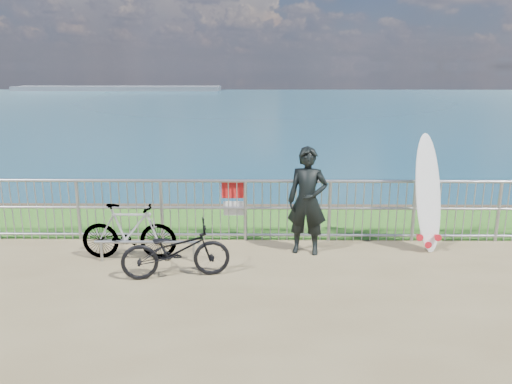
{
  "coord_description": "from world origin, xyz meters",
  "views": [
    {
      "loc": [
        -0.2,
        -6.95,
        3.05
      ],
      "look_at": [
        -0.31,
        1.2,
        1.0
      ],
      "focal_mm": 35.0,
      "sensor_mm": 36.0,
      "label": 1
    }
  ],
  "objects_px": {
    "surfboard": "(428,198)",
    "bicycle_far": "(129,231)",
    "surfer": "(307,201)",
    "bicycle_near": "(176,250)"
  },
  "relations": [
    {
      "from": "bicycle_far",
      "to": "surfer",
      "type": "bearing_deg",
      "value": -83.68
    },
    {
      "from": "surfer",
      "to": "bicycle_far",
      "type": "bearing_deg",
      "value": -161.58
    },
    {
      "from": "surfboard",
      "to": "bicycle_far",
      "type": "xyz_separation_m",
      "value": [
        -4.95,
        -0.48,
        -0.46
      ]
    },
    {
      "from": "surfer",
      "to": "bicycle_far",
      "type": "height_order",
      "value": "surfer"
    },
    {
      "from": "bicycle_near",
      "to": "bicycle_far",
      "type": "xyz_separation_m",
      "value": [
        -0.88,
        0.74,
        0.04
      ]
    },
    {
      "from": "bicycle_near",
      "to": "bicycle_far",
      "type": "relative_size",
      "value": 1.04
    },
    {
      "from": "bicycle_far",
      "to": "bicycle_near",
      "type": "bearing_deg",
      "value": -129.5
    },
    {
      "from": "surfboard",
      "to": "bicycle_far",
      "type": "relative_size",
      "value": 1.3
    },
    {
      "from": "surfer",
      "to": "surfboard",
      "type": "relative_size",
      "value": 0.9
    },
    {
      "from": "surfer",
      "to": "bicycle_far",
      "type": "relative_size",
      "value": 1.17
    }
  ]
}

